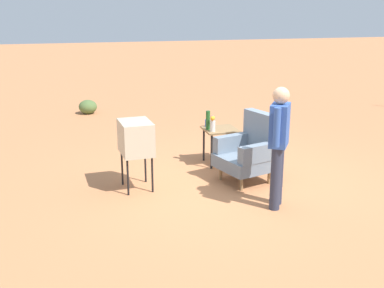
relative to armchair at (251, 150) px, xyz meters
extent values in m
plane|color=#C17A4C|center=(0.10, -0.27, -0.50)|extent=(60.00, 60.00, 0.00)
cylinder|color=#937047|center=(-0.15, -0.43, -0.39)|extent=(0.05, 0.05, 0.22)
cylinder|color=#937047|center=(0.36, -0.28, -0.39)|extent=(0.05, 0.05, 0.22)
cylinder|color=#937047|center=(-0.30, 0.08, -0.39)|extent=(0.05, 0.05, 0.22)
cylinder|color=#937047|center=(0.21, 0.23, -0.39)|extent=(0.05, 0.05, 0.22)
cube|color=slate|center=(0.03, -0.10, -0.18)|extent=(0.94, 0.94, 0.20)
cube|color=slate|center=(-0.06, 0.21, 0.24)|extent=(0.77, 0.36, 0.64)
cube|color=slate|center=(-0.28, -0.19, 0.05)|extent=(0.32, 0.70, 0.26)
cube|color=slate|center=(0.34, -0.01, 0.05)|extent=(0.32, 0.70, 0.26)
cylinder|color=black|center=(-1.14, -0.41, -0.20)|extent=(0.04, 0.04, 0.59)
cylinder|color=black|center=(-0.69, -0.41, -0.20)|extent=(0.04, 0.04, 0.59)
cylinder|color=black|center=(-1.14, 0.04, -0.20)|extent=(0.04, 0.04, 0.59)
cylinder|color=black|center=(-0.69, 0.04, -0.20)|extent=(0.04, 0.04, 0.59)
cube|color=#937047|center=(-0.92, -0.18, 0.11)|extent=(0.56, 0.56, 0.03)
cylinder|color=black|center=(0.07, -1.56, -0.22)|extent=(0.03, 0.03, 0.55)
cylinder|color=black|center=(-0.37, -1.58, -0.22)|extent=(0.03, 0.03, 0.55)
cylinder|color=black|center=(0.09, -1.92, -0.22)|extent=(0.03, 0.03, 0.55)
cylinder|color=black|center=(-0.35, -1.94, -0.22)|extent=(0.03, 0.03, 0.55)
cube|color=#BCB299|center=(-0.14, -1.75, 0.29)|extent=(0.62, 0.47, 0.48)
cube|color=#383D3F|center=(-0.15, -1.53, 0.29)|extent=(0.42, 0.04, 0.34)
cylinder|color=#2D3347|center=(0.94, 0.02, -0.07)|extent=(0.14, 0.14, 0.86)
cylinder|color=#2D3347|center=(1.10, -0.10, -0.07)|extent=(0.14, 0.14, 0.86)
cube|color=#3356A8|center=(1.02, -0.04, 0.64)|extent=(0.42, 0.38, 0.56)
cylinder|color=#3356A8|center=(0.82, 0.09, 0.67)|extent=(0.09, 0.09, 0.50)
cylinder|color=#3356A8|center=(1.22, -0.17, 0.67)|extent=(0.09, 0.09, 0.50)
sphere|color=#DBAD84|center=(1.02, -0.04, 1.03)|extent=(0.22, 0.22, 0.22)
cylinder|color=blue|center=(-1.13, -0.36, 0.18)|extent=(0.07, 0.07, 0.12)
cylinder|color=#1E5623|center=(-0.93, -0.40, 0.28)|extent=(0.07, 0.07, 0.32)
cylinder|color=silver|center=(-0.78, -0.37, 0.21)|extent=(0.09, 0.09, 0.18)
sphere|color=yellow|center=(-0.78, -0.37, 0.35)|extent=(0.07, 0.07, 0.07)
sphere|color=#E04C66|center=(-0.82, -0.36, 0.35)|extent=(0.07, 0.07, 0.07)
sphere|color=orange|center=(-0.74, -0.38, 0.35)|extent=(0.07, 0.07, 0.07)
ellipsoid|color=#516B38|center=(-5.54, -2.14, -0.32)|extent=(0.45, 0.45, 0.35)
camera|label=1|loc=(6.44, -2.72, 2.13)|focal=44.13mm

